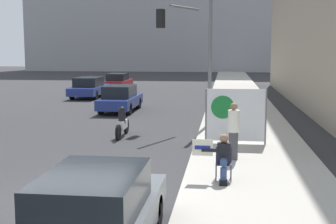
{
  "coord_description": "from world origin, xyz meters",
  "views": [
    {
      "loc": [
        3.35,
        -9.8,
        3.41
      ],
      "look_at": [
        1.71,
        3.58,
        1.59
      ],
      "focal_mm": 50.0,
      "sensor_mm": 36.0,
      "label": 1
    }
  ],
  "objects_px": {
    "seated_protester": "(223,156)",
    "car_on_road_midblock": "(89,87)",
    "car_on_road_distant": "(118,81)",
    "traffic_light_pole": "(190,41)",
    "protest_banner": "(235,115)",
    "car_on_road_nearest": "(120,98)",
    "motorcycle_on_road": "(122,124)",
    "parked_car_curbside": "(95,215)",
    "jogger_on_sidewalk": "(233,131)"
  },
  "relations": [
    {
      "from": "jogger_on_sidewalk",
      "to": "car_on_road_midblock",
      "type": "relative_size",
      "value": 0.36
    },
    {
      "from": "traffic_light_pole",
      "to": "jogger_on_sidewalk",
      "type": "bearing_deg",
      "value": -75.03
    },
    {
      "from": "seated_protester",
      "to": "jogger_on_sidewalk",
      "type": "relative_size",
      "value": 0.69
    },
    {
      "from": "car_on_road_nearest",
      "to": "car_on_road_distant",
      "type": "bearing_deg",
      "value": 103.5
    },
    {
      "from": "car_on_road_midblock",
      "to": "car_on_road_distant",
      "type": "bearing_deg",
      "value": 86.72
    },
    {
      "from": "seated_protester",
      "to": "motorcycle_on_road",
      "type": "xyz_separation_m",
      "value": [
        -3.94,
        6.22,
        -0.24
      ]
    },
    {
      "from": "traffic_light_pole",
      "to": "motorcycle_on_road",
      "type": "distance_m",
      "value": 4.95
    },
    {
      "from": "seated_protester",
      "to": "protest_banner",
      "type": "distance_m",
      "value": 4.69
    },
    {
      "from": "jogger_on_sidewalk",
      "to": "motorcycle_on_road",
      "type": "relative_size",
      "value": 0.83
    },
    {
      "from": "car_on_road_nearest",
      "to": "motorcycle_on_road",
      "type": "bearing_deg",
      "value": -76.66
    },
    {
      "from": "motorcycle_on_road",
      "to": "seated_protester",
      "type": "bearing_deg",
      "value": -57.68
    },
    {
      "from": "protest_banner",
      "to": "car_on_road_distant",
      "type": "height_order",
      "value": "protest_banner"
    },
    {
      "from": "seated_protester",
      "to": "traffic_light_pole",
      "type": "xyz_separation_m",
      "value": [
        -1.51,
        9.09,
        2.99
      ]
    },
    {
      "from": "jogger_on_sidewalk",
      "to": "protest_banner",
      "type": "relative_size",
      "value": 0.81
    },
    {
      "from": "jogger_on_sidewalk",
      "to": "car_on_road_nearest",
      "type": "height_order",
      "value": "jogger_on_sidewalk"
    },
    {
      "from": "seated_protester",
      "to": "traffic_light_pole",
      "type": "height_order",
      "value": "traffic_light_pole"
    },
    {
      "from": "jogger_on_sidewalk",
      "to": "protest_banner",
      "type": "xyz_separation_m",
      "value": [
        0.09,
        2.34,
        0.15
      ]
    },
    {
      "from": "jogger_on_sidewalk",
      "to": "traffic_light_pole",
      "type": "height_order",
      "value": "traffic_light_pole"
    },
    {
      "from": "traffic_light_pole",
      "to": "car_on_road_midblock",
      "type": "relative_size",
      "value": 1.13
    },
    {
      "from": "motorcycle_on_road",
      "to": "protest_banner",
      "type": "bearing_deg",
      "value": -19.88
    },
    {
      "from": "traffic_light_pole",
      "to": "parked_car_curbside",
      "type": "height_order",
      "value": "traffic_light_pole"
    },
    {
      "from": "car_on_road_nearest",
      "to": "car_on_road_distant",
      "type": "xyz_separation_m",
      "value": [
        -3.44,
        14.32,
        -0.04
      ]
    },
    {
      "from": "traffic_light_pole",
      "to": "car_on_road_nearest",
      "type": "height_order",
      "value": "traffic_light_pole"
    },
    {
      "from": "protest_banner",
      "to": "parked_car_curbside",
      "type": "distance_m",
      "value": 9.34
    },
    {
      "from": "protest_banner",
      "to": "car_on_road_midblock",
      "type": "relative_size",
      "value": 0.44
    },
    {
      "from": "jogger_on_sidewalk",
      "to": "parked_car_curbside",
      "type": "bearing_deg",
      "value": 89.28
    },
    {
      "from": "motorcycle_on_road",
      "to": "car_on_road_nearest",
      "type": "bearing_deg",
      "value": 103.34
    },
    {
      "from": "car_on_road_nearest",
      "to": "motorcycle_on_road",
      "type": "distance_m",
      "value": 7.56
    },
    {
      "from": "jogger_on_sidewalk",
      "to": "car_on_road_nearest",
      "type": "xyz_separation_m",
      "value": [
        -5.98,
        11.25,
        -0.29
      ]
    },
    {
      "from": "car_on_road_midblock",
      "to": "car_on_road_distant",
      "type": "xyz_separation_m",
      "value": [
        0.41,
        7.18,
        -0.04
      ]
    },
    {
      "from": "parked_car_curbside",
      "to": "motorcycle_on_road",
      "type": "bearing_deg",
      "value": 100.19
    },
    {
      "from": "seated_protester",
      "to": "traffic_light_pole",
      "type": "distance_m",
      "value": 9.69
    },
    {
      "from": "traffic_light_pole",
      "to": "car_on_road_midblock",
      "type": "height_order",
      "value": "traffic_light_pole"
    },
    {
      "from": "car_on_road_nearest",
      "to": "protest_banner",
      "type": "bearing_deg",
      "value": -55.74
    },
    {
      "from": "car_on_road_midblock",
      "to": "car_on_road_distant",
      "type": "height_order",
      "value": "car_on_road_midblock"
    },
    {
      "from": "jogger_on_sidewalk",
      "to": "car_on_road_nearest",
      "type": "relative_size",
      "value": 0.38
    },
    {
      "from": "traffic_light_pole",
      "to": "parked_car_curbside",
      "type": "relative_size",
      "value": 1.2
    },
    {
      "from": "car_on_road_distant",
      "to": "traffic_light_pole",
      "type": "bearing_deg",
      "value": -67.96
    },
    {
      "from": "car_on_road_distant",
      "to": "protest_banner",
      "type": "bearing_deg",
      "value": -67.74
    },
    {
      "from": "car_on_road_midblock",
      "to": "motorcycle_on_road",
      "type": "xyz_separation_m",
      "value": [
        5.59,
        -14.49,
        -0.2
      ]
    },
    {
      "from": "seated_protester",
      "to": "car_on_road_midblock",
      "type": "relative_size",
      "value": 0.24
    },
    {
      "from": "protest_banner",
      "to": "car_on_road_midblock",
      "type": "bearing_deg",
      "value": 121.73
    },
    {
      "from": "traffic_light_pole",
      "to": "parked_car_curbside",
      "type": "bearing_deg",
      "value": -92.25
    },
    {
      "from": "car_on_road_midblock",
      "to": "protest_banner",
      "type": "bearing_deg",
      "value": -58.27
    },
    {
      "from": "car_on_road_nearest",
      "to": "motorcycle_on_road",
      "type": "xyz_separation_m",
      "value": [
        1.74,
        -7.35,
        -0.2
      ]
    },
    {
      "from": "car_on_road_distant",
      "to": "motorcycle_on_road",
      "type": "relative_size",
      "value": 2.19
    },
    {
      "from": "seated_protester",
      "to": "car_on_road_nearest",
      "type": "bearing_deg",
      "value": 111.69
    },
    {
      "from": "traffic_light_pole",
      "to": "motorcycle_on_road",
      "type": "xyz_separation_m",
      "value": [
        -2.43,
        -2.87,
        -3.23
      ]
    },
    {
      "from": "protest_banner",
      "to": "car_on_road_nearest",
      "type": "height_order",
      "value": "protest_banner"
    },
    {
      "from": "protest_banner",
      "to": "car_on_road_midblock",
      "type": "distance_m",
      "value": 18.88
    }
  ]
}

